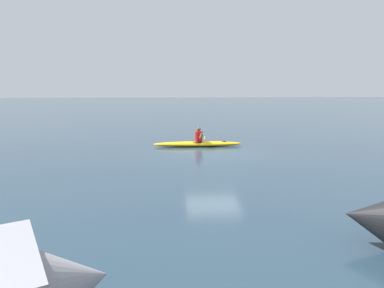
{
  "coord_description": "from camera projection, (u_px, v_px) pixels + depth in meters",
  "views": [
    {
      "loc": [
        1.97,
        14.86,
        3.03
      ],
      "look_at": [
        1.19,
        3.15,
        1.0
      ],
      "focal_mm": 31.16,
      "sensor_mm": 36.0,
      "label": 1
    }
  ],
  "objects": [
    {
      "name": "ground_plane",
      "position": [
        213.0,
        154.0,
        15.26
      ],
      "size": [
        160.0,
        160.0,
        0.0
      ],
      "primitive_type": "plane",
      "color": "#233847"
    },
    {
      "name": "kayak",
      "position": [
        198.0,
        144.0,
        17.05
      ],
      "size": [
        4.54,
        0.65,
        0.26
      ],
      "color": "#EAB214",
      "rests_on": "ground"
    },
    {
      "name": "kayaker",
      "position": [
        199.0,
        136.0,
        16.98
      ],
      "size": [
        0.41,
        2.39,
        0.73
      ],
      "color": "red",
      "rests_on": "kayak"
    }
  ]
}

